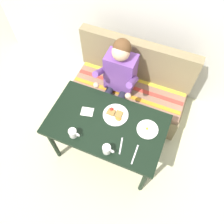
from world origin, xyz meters
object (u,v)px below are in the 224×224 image
plate_eggs (147,129)px  person (118,77)px  napkin (87,112)px  coffee_mug_second (107,149)px  knife (135,154)px  coffee_mug (73,133)px  fork (121,146)px  table (106,127)px  couch (130,90)px  plate_breakfast (115,115)px

plate_eggs → person: bearing=135.5°
person → napkin: 0.56m
coffee_mug_second → knife: (0.25, 0.07, -0.05)m
coffee_mug → fork: size_ratio=0.69×
person → knife: 0.93m
table → person: person is taller
couch → coffee_mug: couch is taller
person → plate_breakfast: (0.15, -0.47, 0.00)m
couch → knife: 1.11m
couch → plate_eggs: size_ratio=6.72×
plate_breakfast → coffee_mug_second: coffee_mug_second is taller
coffee_mug_second → couch: bearing=96.8°
couch → coffee_mug_second: couch is taller
fork → knife: (0.15, -0.03, 0.00)m
plate_eggs → napkin: 0.64m
coffee_mug_second → napkin: coffee_mug_second is taller
table → coffee_mug: bearing=-134.9°
coffee_mug → coffee_mug_second: (0.37, -0.03, 0.00)m
table → coffee_mug: 0.37m
fork → knife: 0.15m
couch → coffee_mug_second: (0.12, -1.04, 0.45)m
napkin → knife: (0.61, -0.25, -0.00)m
knife → person: bearing=119.9°
plate_breakfast → coffee_mug: size_ratio=2.22×
coffee_mug_second → knife: coffee_mug_second is taller
plate_breakfast → knife: size_ratio=1.31×
napkin → plate_eggs: bearing=3.7°
couch → plate_eggs: bearing=-59.1°
table → fork: fork is taller
couch → plate_eggs: (0.40, -0.68, 0.41)m
coffee_mug → coffee_mug_second: size_ratio=1.00×
knife → fork: bearing=167.0°
coffee_mug → coffee_mug_second: bearing=-4.5°
couch → knife: couch is taller
plate_breakfast → plate_eggs: bearing=-5.4°
table → plate_eggs: (0.40, 0.09, 0.09)m
couch → table: bearing=-90.0°
coffee_mug_second → knife: bearing=15.4°
plate_eggs → knife: 0.29m
couch → knife: size_ratio=7.20×
table → fork: bearing=-37.3°
plate_breakfast → plate_eggs: size_ratio=1.22×
coffee_mug → fork: (0.47, 0.07, -0.04)m
person → plate_eggs: person is taller
table → plate_breakfast: (0.05, 0.12, 0.09)m
plate_breakfast → coffee_mug_second: (0.07, -0.40, 0.04)m
couch → person: size_ratio=1.19×
coffee_mug → plate_breakfast: bearing=51.4°
coffee_mug_second → napkin: (-0.36, 0.32, -0.05)m
couch → fork: bearing=-76.5°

